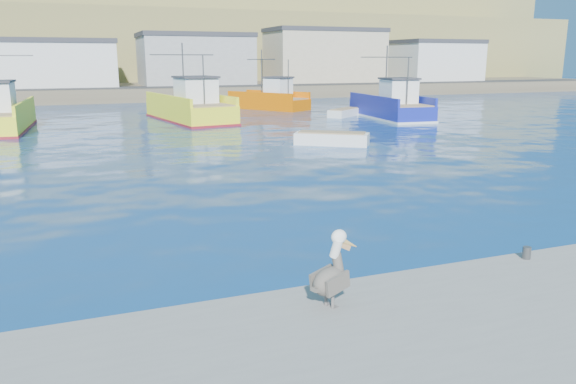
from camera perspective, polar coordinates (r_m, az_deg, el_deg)
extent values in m
plane|color=#071852|center=(15.91, 6.34, -5.84)|extent=(260.00, 260.00, 0.00)
cylinder|color=#4C4C4C|center=(14.79, 23.08, -5.70)|extent=(0.20, 0.20, 0.30)
cube|color=brown|center=(85.69, -16.65, 9.90)|extent=(160.00, 30.00, 1.60)
cube|color=olive|center=(111.52, -18.00, 13.17)|extent=(180.00, 40.00, 14.00)
cube|color=olive|center=(131.61, -18.72, 15.24)|extent=(200.00, 40.00, 24.00)
cube|color=#2D2D2D|center=(74.71, -15.96, 10.16)|extent=(150.00, 5.00, 0.10)
cube|color=silver|center=(80.35, -23.77, 11.68)|extent=(18.00, 11.00, 5.50)
cube|color=#333338|center=(80.38, -23.97, 13.84)|extent=(18.36, 11.22, 0.60)
cube|color=gray|center=(82.08, -9.39, 12.97)|extent=(15.00, 10.00, 6.50)
cube|color=#333338|center=(82.14, -9.49, 15.45)|extent=(15.30, 10.20, 0.60)
cube|color=tan|center=(88.41, 3.74, 13.46)|extent=(17.00, 9.00, 7.50)
cube|color=#333338|center=(88.51, 3.78, 16.08)|extent=(17.34, 9.18, 0.60)
cube|color=silver|center=(98.47, 14.62, 12.62)|extent=(13.00, 10.00, 6.00)
cube|color=#333338|center=(98.51, 14.74, 14.54)|extent=(13.26, 10.20, 0.60)
cube|color=yellow|center=(47.33, -27.19, 6.48)|extent=(4.34, 11.32, 1.45)
cube|color=yellow|center=(46.99, -25.22, 7.97)|extent=(0.85, 10.89, 0.70)
cube|color=maroon|center=(47.40, -27.10, 5.68)|extent=(4.43, 11.54, 0.25)
cube|color=yellow|center=(49.70, -9.98, 8.07)|extent=(5.85, 12.33, 1.54)
cube|color=yellow|center=(50.30, -7.95, 9.48)|extent=(2.01, 11.51, 0.70)
cube|color=yellow|center=(48.99, -12.17, 9.21)|extent=(2.01, 11.51, 0.70)
cube|color=maroon|center=(49.77, -9.95, 7.24)|extent=(5.97, 12.57, 0.25)
cube|color=#8C7251|center=(49.63, -10.02, 9.01)|extent=(5.45, 11.81, 0.10)
cube|color=white|center=(47.91, -9.33, 10.14)|extent=(3.28, 3.36, 2.00)
cube|color=#333338|center=(47.86, -9.38, 11.46)|extent=(3.54, 3.74, 0.15)
cylinder|color=#4C4C4C|center=(50.63, -10.60, 11.84)|extent=(0.14, 0.14, 5.00)
cylinder|color=#4C4C4C|center=(46.21, -8.57, 11.17)|extent=(0.11, 0.11, 4.00)
cylinder|color=#4C4C4C|center=(50.62, -10.68, 13.54)|extent=(5.67, 0.95, 0.08)
cube|color=navy|center=(51.86, 10.31, 8.16)|extent=(4.54, 10.62, 1.34)
cube|color=navy|center=(52.55, 12.04, 9.27)|extent=(1.13, 10.11, 0.70)
cube|color=navy|center=(51.05, 8.62, 9.29)|extent=(1.13, 10.11, 0.70)
cube|color=silver|center=(51.91, 10.28, 7.48)|extent=(4.63, 10.83, 0.25)
cube|color=#8C7251|center=(51.80, 10.34, 8.95)|extent=(4.21, 10.18, 0.10)
cube|color=white|center=(50.35, 11.18, 9.99)|extent=(2.76, 2.80, 2.00)
cube|color=#333338|center=(50.30, 11.23, 11.24)|extent=(2.96, 3.13, 0.15)
cylinder|color=#4C4C4C|center=(52.60, 9.95, 11.71)|extent=(0.13, 0.13, 5.00)
cylinder|color=#4C4C4C|center=(48.93, 12.06, 10.92)|extent=(0.11, 0.11, 4.00)
cylinder|color=#4C4C4C|center=(52.59, 10.02, 13.34)|extent=(5.05, 0.54, 0.08)
cube|color=#D35901|center=(60.19, -2.00, 8.96)|extent=(7.44, 9.12, 1.13)
cube|color=#D35901|center=(61.34, -1.11, 9.91)|extent=(4.76, 7.32, 0.70)
cube|color=#D35901|center=(58.93, -2.95, 9.75)|extent=(4.76, 7.32, 0.70)
cube|color=#8C7251|center=(60.15, -2.01, 9.55)|extent=(7.04, 8.68, 0.10)
cube|color=white|center=(59.28, -1.01, 10.51)|extent=(3.10, 3.07, 2.00)
cube|color=#333338|center=(59.24, -1.01, 11.58)|extent=(3.38, 3.38, 0.15)
cylinder|color=#4C4C4C|center=(60.58, -2.69, 11.89)|extent=(0.17, 0.17, 5.00)
cylinder|color=#4C4C4C|center=(58.46, 0.03, 11.36)|extent=(0.14, 0.14, 4.00)
cylinder|color=#4C4C4C|center=(60.56, -2.71, 13.31)|extent=(3.91, 2.53, 0.08)
cube|color=silver|center=(35.05, 4.47, 5.26)|extent=(4.61, 3.87, 0.90)
cube|color=#8C7251|center=(34.99, 4.48, 6.05)|extent=(4.04, 3.33, 0.09)
cube|color=silver|center=(52.62, 5.73, 7.93)|extent=(4.17, 3.71, 0.83)
cube|color=#8C7251|center=(52.58, 5.74, 8.41)|extent=(3.65, 3.21, 0.08)
cylinder|color=#595451|center=(11.09, 4.56, -11.01)|extent=(0.08, 0.08, 0.29)
cube|color=#595451|center=(11.18, 4.73, -11.57)|extent=(0.18, 0.16, 0.02)
cylinder|color=#595451|center=(11.21, 3.87, -10.73)|extent=(0.08, 0.08, 0.29)
cube|color=#595451|center=(11.30, 4.05, -11.28)|extent=(0.18, 0.16, 0.02)
ellipsoid|color=#38332D|center=(11.02, 4.34, -9.04)|extent=(0.95, 0.75, 0.57)
cube|color=#38332D|center=(10.85, 5.10, -9.27)|extent=(0.62, 0.28, 0.42)
cube|color=#38332D|center=(11.13, 3.42, -8.64)|extent=(0.62, 0.28, 0.42)
cube|color=#38332D|center=(10.80, 2.97, -9.87)|extent=(0.26, 0.22, 0.12)
cylinder|color=#38332D|center=(11.03, 5.08, -7.28)|extent=(0.29, 0.35, 0.45)
cylinder|color=white|center=(10.88, 4.93, -5.67)|extent=(0.27, 0.34, 0.43)
ellipsoid|color=white|center=(10.86, 5.19, -4.56)|extent=(0.41, 0.36, 0.29)
cone|color=gold|center=(11.10, 6.10, -5.17)|extent=(0.59, 0.33, 0.40)
cube|color=tan|center=(11.04, 5.72, -5.48)|extent=(0.34, 0.17, 0.25)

